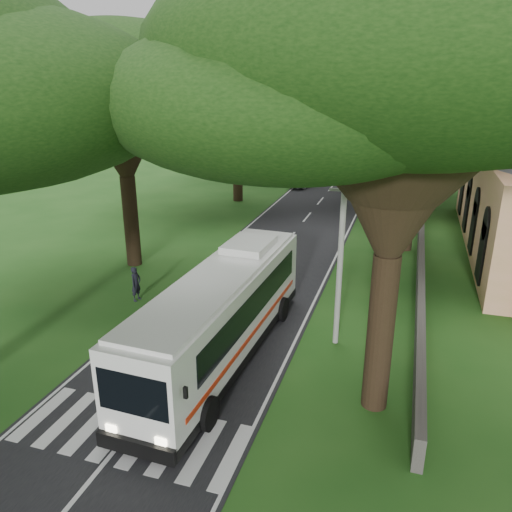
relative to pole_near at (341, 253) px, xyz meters
name	(u,v)px	position (x,y,z in m)	size (l,w,h in m)	color
ground	(158,398)	(-5.50, -6.00, -4.18)	(140.00, 140.00, 0.00)	#1D4C15
road	(305,220)	(-5.50, 19.00, -4.17)	(8.00, 120.00, 0.04)	black
crosswalk	(129,434)	(-5.50, -8.00, -4.18)	(8.00, 3.00, 0.01)	silver
property_wall	(421,226)	(3.50, 18.00, -3.58)	(0.35, 50.00, 1.20)	#383533
pole_near	(341,253)	(0.00, 0.00, 0.00)	(1.60, 0.24, 8.00)	gray
pole_mid	(379,171)	(0.00, 20.00, 0.00)	(1.60, 0.24, 8.00)	gray
pole_far	(393,141)	(0.00, 40.00, 0.00)	(1.60, 0.24, 8.00)	gray
tree_l_mida	(118,76)	(-13.50, 6.00, 6.89)	(13.10, 13.10, 14.01)	black
tree_l_midb	(236,65)	(-13.00, 24.00, 7.81)	(12.80, 12.80, 14.91)	black
tree_l_far	(279,62)	(-14.00, 42.00, 8.49)	(13.82, 13.82, 15.78)	black
tree_r_near	(406,59)	(2.00, -4.00, 7.30)	(14.67, 14.67, 14.70)	black
tree_r_mida	(424,68)	(2.50, 14.00, 7.33)	(12.60, 12.60, 14.38)	black
tree_r_midb	(417,74)	(2.00, 32.00, 7.12)	(16.26, 16.26, 14.82)	black
tree_r_far	(427,76)	(3.00, 50.00, 6.96)	(13.22, 13.22, 14.10)	black
coach_bus	(222,312)	(-4.29, -2.59, -2.15)	(3.43, 12.91, 3.78)	white
distant_car_a	(303,179)	(-8.50, 31.92, -3.40)	(1.78, 4.42, 1.51)	silver
distant_car_b	(327,158)	(-8.50, 47.10, -3.39)	(1.60, 4.59, 1.51)	navy
distant_car_c	(375,159)	(-2.50, 49.04, -3.53)	(1.73, 4.26, 1.24)	maroon
pedestrian	(136,284)	(-10.60, 1.30, -3.26)	(0.67, 0.44, 1.84)	black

